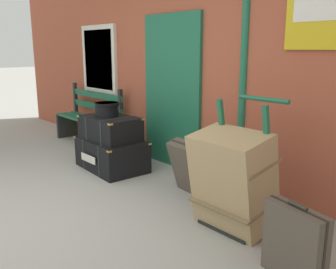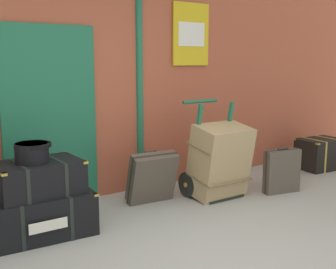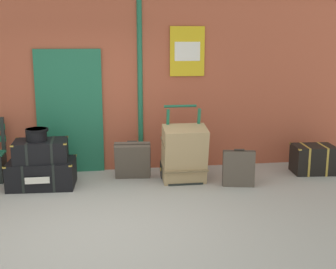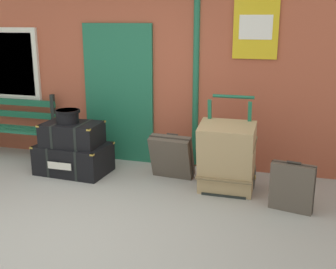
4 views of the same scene
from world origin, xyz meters
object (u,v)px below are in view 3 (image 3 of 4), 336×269
object	(u,v)px
steamer_trunk_middle	(41,151)
suitcase_oxblood	(133,160)
large_brown_trunk	(184,154)
suitcase_brown	(239,169)
corner_trunk	(313,159)
porters_trolley	(182,163)
round_hatbox	(36,134)
steamer_trunk_base	(42,173)

from	to	relation	value
steamer_trunk_middle	suitcase_oxblood	size ratio (longest dim) A/B	1.29
large_brown_trunk	suitcase_brown	size ratio (longest dim) A/B	1.56
suitcase_brown	corner_trunk	xyz separation A→B (m)	(1.48, 0.50, -0.04)
steamer_trunk_middle	large_brown_trunk	xyz separation A→B (m)	(2.22, -0.11, -0.11)
porters_trolley	round_hatbox	bearing A→B (deg)	-178.08
suitcase_brown	corner_trunk	distance (m)	1.56
round_hatbox	suitcase_oxblood	distance (m)	1.57
steamer_trunk_base	steamer_trunk_middle	distance (m)	0.37
suitcase_brown	round_hatbox	bearing A→B (deg)	172.71
large_brown_trunk	round_hatbox	bearing A→B (deg)	177.54
steamer_trunk_middle	steamer_trunk_base	bearing A→B (deg)	118.45
corner_trunk	round_hatbox	bearing A→B (deg)	-178.69
large_brown_trunk	suitcase_oxblood	distance (m)	0.87
round_hatbox	large_brown_trunk	size ratio (longest dim) A/B	0.36
porters_trolley	large_brown_trunk	xyz separation A→B (m)	(0.00, -0.17, 0.20)
steamer_trunk_base	steamer_trunk_middle	xyz separation A→B (m)	(0.01, -0.01, 0.37)
suitcase_oxblood	large_brown_trunk	bearing A→B (deg)	-20.07
round_hatbox	steamer_trunk_middle	bearing A→B (deg)	18.06
steamer_trunk_base	porters_trolley	size ratio (longest dim) A/B	0.87
steamer_trunk_middle	suitcase_oxblood	world-z (taller)	steamer_trunk_middle
porters_trolley	steamer_trunk_middle	bearing A→B (deg)	-178.45
large_brown_trunk	suitcase_brown	distance (m)	0.88
steamer_trunk_base	porters_trolley	distance (m)	2.23
corner_trunk	steamer_trunk_base	bearing A→B (deg)	-179.02
porters_trolley	suitcase_oxblood	bearing A→B (deg)	171.50
corner_trunk	large_brown_trunk	bearing A→B (deg)	-174.96
porters_trolley	large_brown_trunk	bearing A→B (deg)	-90.00
steamer_trunk_base	round_hatbox	size ratio (longest dim) A/B	3.05
porters_trolley	corner_trunk	bearing A→B (deg)	0.70
steamer_trunk_middle	round_hatbox	distance (m)	0.27
round_hatbox	porters_trolley	xyz separation A→B (m)	(2.27, 0.08, -0.58)
porters_trolley	suitcase_brown	distance (m)	0.94
large_brown_trunk	corner_trunk	bearing A→B (deg)	5.04
steamer_trunk_base	round_hatbox	xyz separation A→B (m)	(-0.04, -0.03, 0.64)
steamer_trunk_middle	suitcase_oxblood	xyz separation A→B (m)	(1.42, 0.18, -0.26)
steamer_trunk_middle	porters_trolley	size ratio (longest dim) A/B	0.68
steamer_trunk_base	corner_trunk	world-z (taller)	corner_trunk
round_hatbox	suitcase_brown	xyz separation A→B (m)	(3.08, -0.39, -0.57)
porters_trolley	suitcase_oxblood	distance (m)	0.82
suitcase_brown	large_brown_trunk	bearing A→B (deg)	159.86
suitcase_oxblood	suitcase_brown	size ratio (longest dim) A/B	1.06
steamer_trunk_base	suitcase_brown	bearing A→B (deg)	-7.89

